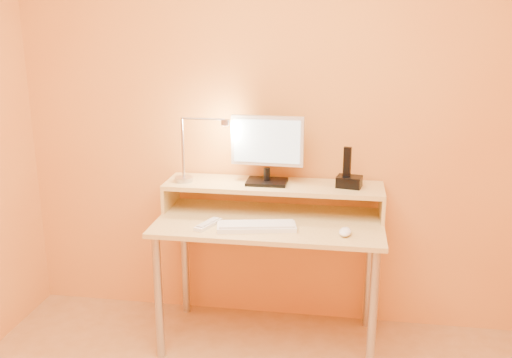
% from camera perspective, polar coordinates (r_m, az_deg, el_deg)
% --- Properties ---
extents(wall_back, '(3.00, 0.04, 2.50)m').
position_cam_1_polar(wall_back, '(3.19, 2.21, 6.76)').
color(wall_back, gold).
rests_on(wall_back, floor).
extents(desk_leg_fl, '(0.04, 0.04, 0.69)m').
position_cam_1_polar(desk_leg_fl, '(3.06, -9.80, -11.73)').
color(desk_leg_fl, '#B1B1B9').
rests_on(desk_leg_fl, floor).
extents(desk_leg_fr, '(0.04, 0.04, 0.69)m').
position_cam_1_polar(desk_leg_fr, '(2.92, 11.68, -13.22)').
color(desk_leg_fr, '#B1B1B9').
rests_on(desk_leg_fr, floor).
extents(desk_leg_bl, '(0.04, 0.04, 0.69)m').
position_cam_1_polar(desk_leg_bl, '(3.49, -7.18, -8.05)').
color(desk_leg_bl, '#B1B1B9').
rests_on(desk_leg_bl, floor).
extents(desk_leg_br, '(0.04, 0.04, 0.69)m').
position_cam_1_polar(desk_leg_br, '(3.37, 11.34, -9.13)').
color(desk_leg_br, '#B1B1B9').
rests_on(desk_leg_br, floor).
extents(desk_lower, '(1.20, 0.60, 0.02)m').
position_cam_1_polar(desk_lower, '(3.02, 1.37, -4.41)').
color(desk_lower, '#E0C37D').
rests_on(desk_lower, floor).
extents(shelf_riser_left, '(0.02, 0.30, 0.14)m').
position_cam_1_polar(shelf_riser_left, '(3.26, -8.62, -1.58)').
color(shelf_riser_left, '#E0C37D').
rests_on(shelf_riser_left, desk_lower).
extents(shelf_riser_right, '(0.02, 0.30, 0.14)m').
position_cam_1_polar(shelf_riser_right, '(3.12, 12.59, -2.57)').
color(shelf_riser_right, '#E0C37D').
rests_on(shelf_riser_right, desk_lower).
extents(desk_shelf, '(1.20, 0.30, 0.02)m').
position_cam_1_polar(desk_shelf, '(3.11, 1.76, -0.70)').
color(desk_shelf, '#E0C37D').
rests_on(desk_shelf, desk_lower).
extents(monitor_foot, '(0.22, 0.16, 0.02)m').
position_cam_1_polar(monitor_foot, '(3.11, 1.10, -0.29)').
color(monitor_foot, black).
rests_on(monitor_foot, desk_shelf).
extents(monitor_neck, '(0.04, 0.04, 0.07)m').
position_cam_1_polar(monitor_neck, '(3.10, 1.11, 0.49)').
color(monitor_neck, black).
rests_on(monitor_neck, monitor_foot).
extents(monitor_panel, '(0.40, 0.05, 0.27)m').
position_cam_1_polar(monitor_panel, '(3.06, 1.15, 3.88)').
color(monitor_panel, '#BEBEBE').
rests_on(monitor_panel, monitor_neck).
extents(monitor_back, '(0.36, 0.03, 0.23)m').
position_cam_1_polar(monitor_back, '(3.09, 1.21, 3.97)').
color(monitor_back, black).
rests_on(monitor_back, monitor_panel).
extents(monitor_screen, '(0.36, 0.02, 0.23)m').
position_cam_1_polar(monitor_screen, '(3.05, 1.10, 3.81)').
color(monitor_screen, '#B9DFF7').
rests_on(monitor_screen, monitor_panel).
extents(lamp_base, '(0.10, 0.10, 0.02)m').
position_cam_1_polar(lamp_base, '(3.17, -7.28, -0.01)').
color(lamp_base, '#B1B1B9').
rests_on(lamp_base, desk_shelf).
extents(lamp_post, '(0.01, 0.01, 0.33)m').
position_cam_1_polar(lamp_post, '(3.13, -7.39, 3.11)').
color(lamp_post, '#B1B1B9').
rests_on(lamp_post, lamp_base).
extents(lamp_arm, '(0.24, 0.01, 0.01)m').
position_cam_1_polar(lamp_arm, '(3.07, -5.34, 6.06)').
color(lamp_arm, '#B1B1B9').
rests_on(lamp_arm, lamp_post).
extents(lamp_head, '(0.04, 0.04, 0.03)m').
position_cam_1_polar(lamp_head, '(3.04, -3.13, 5.74)').
color(lamp_head, '#B1B1B9').
rests_on(lamp_head, lamp_arm).
extents(lamp_bulb, '(0.03, 0.03, 0.00)m').
position_cam_1_polar(lamp_bulb, '(3.05, -3.12, 5.44)').
color(lamp_bulb, '#FFEAC6').
rests_on(lamp_bulb, lamp_head).
extents(phone_dock, '(0.15, 0.12, 0.06)m').
position_cam_1_polar(phone_dock, '(3.08, 9.38, -0.27)').
color(phone_dock, black).
rests_on(phone_dock, desk_shelf).
extents(phone_handset, '(0.04, 0.03, 0.16)m').
position_cam_1_polar(phone_handset, '(3.05, 9.19, 1.73)').
color(phone_handset, black).
rests_on(phone_handset, phone_dock).
extents(phone_led, '(0.01, 0.00, 0.04)m').
position_cam_1_polar(phone_led, '(3.03, 10.23, -0.57)').
color(phone_led, '#265DFF').
rests_on(phone_led, phone_dock).
extents(keyboard, '(0.42, 0.20, 0.02)m').
position_cam_1_polar(keyboard, '(2.89, 0.06, -4.86)').
color(keyboard, silver).
rests_on(keyboard, desk_lower).
extents(mouse, '(0.07, 0.11, 0.04)m').
position_cam_1_polar(mouse, '(2.84, 8.99, -5.28)').
color(mouse, white).
rests_on(mouse, desk_lower).
extents(remote_control, '(0.12, 0.19, 0.02)m').
position_cam_1_polar(remote_control, '(2.94, -4.84, -4.59)').
color(remote_control, silver).
rests_on(remote_control, desk_lower).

